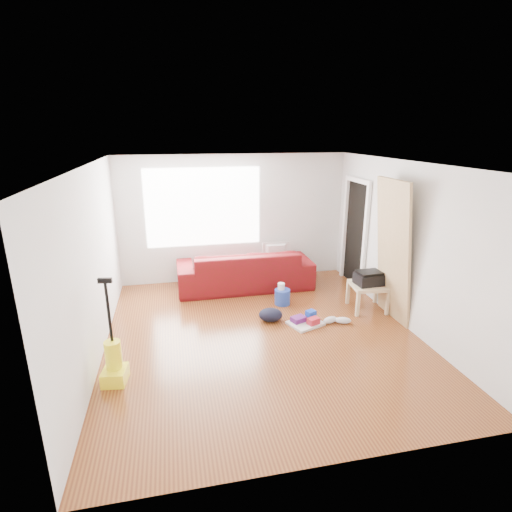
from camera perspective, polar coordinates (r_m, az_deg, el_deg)
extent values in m
cube|color=#5C2B15|center=(6.08, 0.86, -11.20)|extent=(4.50, 5.00, 0.01)
cube|color=white|center=(5.35, 0.98, 13.00)|extent=(4.50, 5.00, 0.01)
cube|color=silver|center=(7.97, -3.14, 5.37)|extent=(4.50, 0.01, 2.50)
cube|color=silver|center=(3.39, 10.65, -12.32)|extent=(4.50, 0.01, 2.50)
cube|color=silver|center=(5.56, -22.33, -1.35)|extent=(0.01, 5.00, 2.50)
cube|color=silver|center=(6.46, 20.76, 1.35)|extent=(0.01, 5.00, 2.50)
cube|color=white|center=(7.83, -7.52, 6.90)|extent=(2.20, 0.01, 1.50)
cube|color=white|center=(7.54, 15.30, 2.12)|extent=(0.06, 0.08, 2.00)
cube|color=white|center=(8.33, 12.51, 3.74)|extent=(0.06, 0.08, 2.00)
cube|color=white|center=(7.75, 14.40, 10.44)|extent=(0.06, 0.98, 0.08)
cube|color=black|center=(7.95, 14.06, 2.98)|extent=(0.01, 0.86, 1.98)
imported|color=#4E130C|center=(7.83, -1.60, -4.41)|extent=(2.56, 1.00, 0.75)
cube|color=black|center=(8.21, 2.88, -3.15)|extent=(0.75, 0.57, 0.02)
cube|color=black|center=(8.14, 2.91, -1.78)|extent=(0.75, 0.57, 0.02)
cube|color=black|center=(8.07, 2.93, -0.39)|extent=(0.75, 0.57, 0.02)
cylinder|color=black|center=(7.86, 1.72, -2.54)|extent=(0.02, 0.02, 0.45)
cylinder|color=black|center=(8.12, 0.52, -1.88)|extent=(0.02, 0.02, 0.45)
cylinder|color=black|center=(8.18, 5.27, -1.79)|extent=(0.02, 0.02, 0.45)
cylinder|color=black|center=(8.43, 4.01, -1.18)|extent=(0.02, 0.02, 0.45)
imported|color=black|center=(8.02, 2.95, 0.78)|extent=(0.56, 0.07, 0.32)
cube|color=#CAB58C|center=(6.98, 15.73, -4.09)|extent=(0.61, 0.61, 0.05)
cube|color=#CAB58C|center=(6.76, 14.33, -6.77)|extent=(0.05, 0.05, 0.40)
cube|color=#CAB58C|center=(7.20, 12.99, -5.15)|extent=(0.05, 0.05, 0.40)
cube|color=#CAB58C|center=(6.95, 18.27, -6.46)|extent=(0.05, 0.05, 0.40)
cube|color=#CAB58C|center=(7.37, 16.72, -4.91)|extent=(0.05, 0.05, 0.40)
cube|color=black|center=(6.94, 15.81, -3.18)|extent=(0.45, 0.35, 0.19)
cube|color=black|center=(6.90, 15.89, -2.29)|extent=(0.41, 0.31, 0.04)
cylinder|color=#2240A7|center=(7.09, 3.77, -6.85)|extent=(0.32, 0.32, 0.27)
cylinder|color=silver|center=(7.03, 3.60, -5.37)|extent=(0.12, 0.12, 0.11)
cube|color=silver|center=(6.42, 7.07, -9.52)|extent=(0.61, 0.55, 0.04)
cube|color=#AA1F2F|center=(6.35, 8.20, -9.17)|extent=(0.21, 0.18, 0.10)
cube|color=#501861|center=(6.40, 6.09, -8.95)|extent=(0.26, 0.23, 0.08)
cube|color=#1439B3|center=(6.50, 7.83, -8.31)|extent=(0.17, 0.16, 0.14)
ellipsoid|color=black|center=(6.50, 2.09, -9.22)|extent=(0.43, 0.37, 0.21)
ellipsoid|color=silver|center=(6.50, 10.52, -8.98)|extent=(0.28, 0.18, 0.11)
ellipsoid|color=silver|center=(6.53, 12.30, -8.98)|extent=(0.28, 0.19, 0.11)
cube|color=#FFF31E|center=(5.32, -19.48, -15.80)|extent=(0.32, 0.35, 0.18)
cylinder|color=#FFF31E|center=(5.23, -19.71, -13.10)|extent=(0.20, 0.20, 0.34)
cylinder|color=black|center=(5.01, -20.30, -7.57)|extent=(0.04, 0.04, 0.74)
cube|color=black|center=(4.86, -20.79, -3.30)|extent=(0.16, 0.06, 0.06)
cube|color=#A08151|center=(6.95, 18.11, -8.27)|extent=(0.28, 0.90, 2.24)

